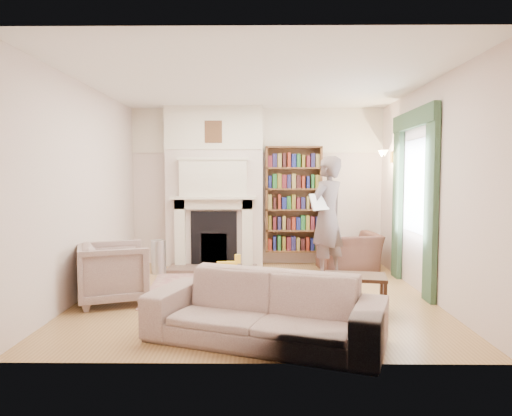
{
  "coord_description": "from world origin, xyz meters",
  "views": [
    {
      "loc": [
        0.06,
        -6.01,
        1.59
      ],
      "look_at": [
        0.0,
        0.25,
        1.15
      ],
      "focal_mm": 32.0,
      "sensor_mm": 36.0,
      "label": 1
    }
  ],
  "objects_px": {
    "coffee_table": "(355,294)",
    "rocking_horse": "(227,268)",
    "armchair_left": "(113,273)",
    "bookcase": "(293,199)",
    "man_reading": "(327,217)",
    "sofa": "(264,309)",
    "armchair_reading": "(348,252)",
    "paraffin_heater": "(159,257)"
  },
  "relations": [
    {
      "from": "coffee_table",
      "to": "rocking_horse",
      "type": "relative_size",
      "value": 1.48
    },
    {
      "from": "armchair_left",
      "to": "coffee_table",
      "type": "distance_m",
      "value": 2.98
    },
    {
      "from": "bookcase",
      "to": "man_reading",
      "type": "distance_m",
      "value": 1.19
    },
    {
      "from": "sofa",
      "to": "rocking_horse",
      "type": "bearing_deg",
      "value": 122.08
    },
    {
      "from": "armchair_left",
      "to": "sofa",
      "type": "height_order",
      "value": "armchair_left"
    },
    {
      "from": "bookcase",
      "to": "armchair_reading",
      "type": "distance_m",
      "value": 1.33
    },
    {
      "from": "bookcase",
      "to": "armchair_left",
      "type": "relative_size",
      "value": 2.23
    },
    {
      "from": "armchair_left",
      "to": "coffee_table",
      "type": "xyz_separation_m",
      "value": [
        2.94,
        -0.43,
        -0.15
      ]
    },
    {
      "from": "bookcase",
      "to": "armchair_reading",
      "type": "bearing_deg",
      "value": -27.99
    },
    {
      "from": "bookcase",
      "to": "coffee_table",
      "type": "height_order",
      "value": "bookcase"
    },
    {
      "from": "armchair_left",
      "to": "rocking_horse",
      "type": "xyz_separation_m",
      "value": [
        1.35,
        1.1,
        -0.17
      ]
    },
    {
      "from": "bookcase",
      "to": "armchair_reading",
      "type": "height_order",
      "value": "bookcase"
    },
    {
      "from": "sofa",
      "to": "rocking_horse",
      "type": "relative_size",
      "value": 4.72
    },
    {
      "from": "man_reading",
      "to": "coffee_table",
      "type": "height_order",
      "value": "man_reading"
    },
    {
      "from": "coffee_table",
      "to": "paraffin_heater",
      "type": "bearing_deg",
      "value": 152.16
    },
    {
      "from": "armchair_reading",
      "to": "armchair_left",
      "type": "height_order",
      "value": "armchair_left"
    },
    {
      "from": "man_reading",
      "to": "rocking_horse",
      "type": "relative_size",
      "value": 4.01
    },
    {
      "from": "rocking_horse",
      "to": "coffee_table",
      "type": "bearing_deg",
      "value": -52.23
    },
    {
      "from": "paraffin_heater",
      "to": "rocking_horse",
      "type": "height_order",
      "value": "paraffin_heater"
    },
    {
      "from": "bookcase",
      "to": "coffee_table",
      "type": "xyz_separation_m",
      "value": [
        0.5,
        -2.93,
        -0.95
      ]
    },
    {
      "from": "sofa",
      "to": "rocking_horse",
      "type": "height_order",
      "value": "sofa"
    },
    {
      "from": "sofa",
      "to": "coffee_table",
      "type": "distance_m",
      "value": 1.42
    },
    {
      "from": "armchair_left",
      "to": "man_reading",
      "type": "distance_m",
      "value": 3.27
    },
    {
      "from": "armchair_left",
      "to": "man_reading",
      "type": "relative_size",
      "value": 0.44
    },
    {
      "from": "man_reading",
      "to": "paraffin_heater",
      "type": "xyz_separation_m",
      "value": [
        -2.7,
        0.28,
        -0.67
      ]
    },
    {
      "from": "armchair_reading",
      "to": "sofa",
      "type": "height_order",
      "value": "sofa"
    },
    {
      "from": "man_reading",
      "to": "bookcase",
      "type": "bearing_deg",
      "value": -111.53
    },
    {
      "from": "armchair_reading",
      "to": "rocking_horse",
      "type": "height_order",
      "value": "armchair_reading"
    },
    {
      "from": "sofa",
      "to": "man_reading",
      "type": "height_order",
      "value": "man_reading"
    },
    {
      "from": "armchair_reading",
      "to": "man_reading",
      "type": "relative_size",
      "value": 0.51
    },
    {
      "from": "bookcase",
      "to": "armchair_left",
      "type": "height_order",
      "value": "bookcase"
    },
    {
      "from": "sofa",
      "to": "paraffin_heater",
      "type": "bearing_deg",
      "value": 138.75
    },
    {
      "from": "coffee_table",
      "to": "paraffin_heater",
      "type": "height_order",
      "value": "paraffin_heater"
    },
    {
      "from": "man_reading",
      "to": "coffee_table",
      "type": "xyz_separation_m",
      "value": [
        0.06,
        -1.86,
        -0.72
      ]
    },
    {
      "from": "bookcase",
      "to": "man_reading",
      "type": "relative_size",
      "value": 0.97
    },
    {
      "from": "man_reading",
      "to": "paraffin_heater",
      "type": "relative_size",
      "value": 3.45
    },
    {
      "from": "bookcase",
      "to": "man_reading",
      "type": "xyz_separation_m",
      "value": [
        0.45,
        -1.08,
        -0.23
      ]
    },
    {
      "from": "bookcase",
      "to": "rocking_horse",
      "type": "height_order",
      "value": "bookcase"
    },
    {
      "from": "armchair_reading",
      "to": "man_reading",
      "type": "height_order",
      "value": "man_reading"
    },
    {
      "from": "bookcase",
      "to": "coffee_table",
      "type": "relative_size",
      "value": 2.64
    },
    {
      "from": "paraffin_heater",
      "to": "armchair_left",
      "type": "bearing_deg",
      "value": -96.36
    },
    {
      "from": "bookcase",
      "to": "paraffin_heater",
      "type": "height_order",
      "value": "bookcase"
    }
  ]
}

